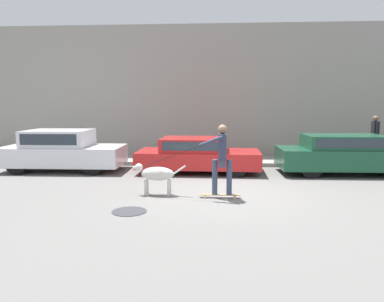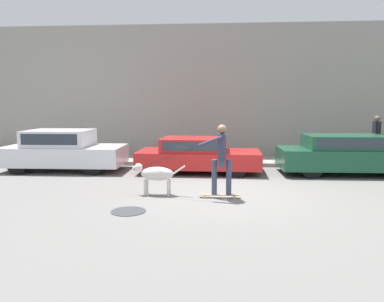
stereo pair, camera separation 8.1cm
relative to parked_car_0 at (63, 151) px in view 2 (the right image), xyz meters
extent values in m
plane|color=slate|center=(5.35, -3.06, -0.67)|extent=(36.00, 36.00, 0.00)
cube|color=gray|center=(5.35, 3.34, 2.04)|extent=(32.00, 0.30, 5.41)
cube|color=gray|center=(5.35, 2.16, -0.60)|extent=(30.00, 2.02, 0.13)
cylinder|color=black|center=(1.26, 0.82, -0.33)|extent=(0.68, 0.21, 0.67)
cylinder|color=black|center=(1.29, -0.76, -0.33)|extent=(0.68, 0.21, 0.67)
cylinder|color=black|center=(-1.20, 0.77, -0.33)|extent=(0.68, 0.21, 0.67)
cylinder|color=black|center=(-1.17, -0.81, -0.33)|extent=(0.68, 0.21, 0.67)
cube|color=silver|center=(0.04, 0.00, -0.15)|extent=(4.00, 1.90, 0.63)
cube|color=silver|center=(-0.12, 0.00, 0.43)|extent=(2.10, 1.68, 0.54)
cube|color=#28333D|center=(-0.10, -0.82, 0.46)|extent=(1.82, 0.05, 0.35)
cylinder|color=black|center=(5.85, 0.76, -0.35)|extent=(0.63, 0.21, 0.63)
cylinder|color=black|center=(5.82, -0.80, -0.35)|extent=(0.63, 0.21, 0.63)
cylinder|color=black|center=(3.38, 0.81, -0.35)|extent=(0.63, 0.21, 0.63)
cylinder|color=black|center=(3.36, -0.76, -0.35)|extent=(0.63, 0.21, 0.63)
cube|color=#B21E1E|center=(4.60, 0.00, -0.22)|extent=(4.01, 1.88, 0.52)
cube|color=#B21E1E|center=(4.44, 0.00, 0.26)|extent=(2.12, 1.66, 0.43)
cube|color=#28333D|center=(4.43, -0.81, 0.28)|extent=(1.84, 0.04, 0.27)
cylinder|color=black|center=(10.75, 0.78, -0.33)|extent=(0.67, 0.22, 0.67)
cylinder|color=black|center=(8.02, 0.70, -0.33)|extent=(0.67, 0.22, 0.67)
cylinder|color=black|center=(8.06, -0.78, -0.33)|extent=(0.67, 0.22, 0.67)
cube|color=#194C33|center=(9.41, 0.00, -0.15)|extent=(4.46, 1.85, 0.63)
cube|color=#194C33|center=(9.23, 0.00, 0.38)|extent=(2.47, 1.62, 0.43)
cube|color=#28333D|center=(9.25, -0.78, 0.40)|extent=(2.13, 0.07, 0.27)
cylinder|color=beige|center=(3.46, -3.27, -0.47)|extent=(0.07, 0.07, 0.39)
cylinder|color=beige|center=(3.47, -3.09, -0.47)|extent=(0.07, 0.07, 0.39)
cylinder|color=beige|center=(4.03, -3.29, -0.47)|extent=(0.07, 0.07, 0.39)
cylinder|color=beige|center=(4.04, -3.11, -0.47)|extent=(0.07, 0.07, 0.39)
ellipsoid|color=beige|center=(3.75, -3.19, -0.13)|extent=(0.83, 0.36, 0.34)
sphere|color=beige|center=(3.28, -3.17, 0.02)|extent=(0.20, 0.20, 0.20)
cylinder|color=beige|center=(3.19, -3.17, 0.01)|extent=(0.11, 0.09, 0.09)
cylinder|color=beige|center=(4.29, -3.21, -0.03)|extent=(0.33, 0.05, 0.25)
cylinder|color=beige|center=(4.93, -3.44, -0.63)|extent=(0.07, 0.03, 0.07)
cylinder|color=beige|center=(4.93, -3.29, -0.63)|extent=(0.07, 0.03, 0.07)
cylinder|color=beige|center=(5.64, -3.44, -0.63)|extent=(0.07, 0.03, 0.07)
cylinder|color=beige|center=(5.64, -3.29, -0.63)|extent=(0.07, 0.03, 0.07)
cube|color=#A88456|center=(5.28, -3.37, -0.59)|extent=(0.99, 0.12, 0.02)
cylinder|color=#38425B|center=(5.16, -3.37, -0.16)|extent=(0.13, 0.13, 0.84)
cylinder|color=#38425B|center=(5.50, -3.37, -0.16)|extent=(0.13, 0.13, 0.84)
cube|color=#38425B|center=(5.33, -3.37, 0.18)|extent=(0.16, 0.29, 0.17)
cube|color=#2D334C|center=(5.33, -3.37, 0.57)|extent=(0.18, 0.37, 0.61)
sphere|color=brown|center=(5.33, -3.37, 0.98)|extent=(0.22, 0.22, 0.22)
cylinder|color=#2D334C|center=(5.33, -3.15, 0.53)|extent=(0.08, 0.08, 0.58)
cylinder|color=#2D334C|center=(5.07, -3.54, 0.72)|extent=(0.58, 0.19, 0.29)
cylinder|color=black|center=(4.04, -3.33, 0.30)|extent=(1.53, 0.32, 0.63)
cylinder|color=#28282D|center=(10.91, 1.83, -0.10)|extent=(0.13, 0.13, 0.86)
cylinder|color=#28282D|center=(10.90, 1.69, -0.10)|extent=(0.13, 0.13, 0.86)
cube|color=black|center=(10.90, 1.76, 0.64)|extent=(0.21, 0.38, 0.63)
cylinder|color=black|center=(10.92, 1.98, 0.65)|extent=(0.08, 0.08, 0.59)
cylinder|color=black|center=(10.89, 1.54, 0.65)|extent=(0.08, 0.08, 0.59)
sphere|color=brown|center=(10.90, 1.76, 1.05)|extent=(0.20, 0.20, 0.20)
cube|color=tan|center=(10.92, 1.98, 0.21)|extent=(0.12, 0.25, 0.30)
cylinder|color=#38383D|center=(3.38, -4.66, -0.66)|extent=(0.73, 0.73, 0.01)
camera|label=1|loc=(5.22, -12.16, 1.58)|focal=35.00mm
camera|label=2|loc=(5.30, -12.16, 1.58)|focal=35.00mm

